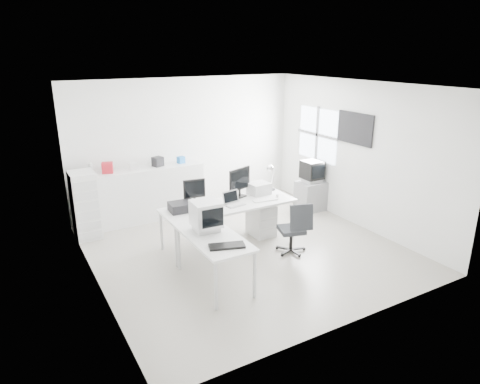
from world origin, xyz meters
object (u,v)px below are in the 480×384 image
inkjet_printer (182,207)px  sideboard (150,193)px  tv_cabinet (311,196)px  crt_tv (312,172)px  side_desk (214,260)px  filing_cabinet (85,205)px  drawer_pedestal (261,219)px  laser_printer (259,188)px  crt_monitor (206,216)px  office_chair (291,227)px  lcd_monitor_large (240,182)px  laptop (235,200)px  lcd_monitor_small (194,192)px  main_desk (230,224)px

inkjet_printer → sideboard: 1.80m
tv_cabinet → crt_tv: size_ratio=1.27×
side_desk → sideboard: size_ratio=0.64×
sideboard → filing_cabinet: (-1.33, -0.32, 0.08)m
drawer_pedestal → crt_tv: 1.83m
laser_printer → tv_cabinet: bearing=10.1°
crt_monitor → sideboard: (0.02, 2.73, -0.43)m
office_chair → lcd_monitor_large: bearing=127.1°
filing_cabinet → lcd_monitor_large: bearing=-27.6°
crt_monitor → sideboard: size_ratio=0.21×
laptop → filing_cabinet: size_ratio=0.26×
lcd_monitor_large → lcd_monitor_small: bearing=160.3°
lcd_monitor_large → laptop: bearing=-150.3°
lcd_monitor_large → filing_cabinet: bearing=132.7°
side_desk → drawer_pedestal: side_desk is taller
main_desk → laser_printer: (0.75, 0.22, 0.48)m
lcd_monitor_small → laser_printer: lcd_monitor_small is taller
laser_printer → office_chair: laser_printer is taller
crt_monitor → filing_cabinet: bearing=121.7°
laptop → office_chair: 1.09m
inkjet_printer → filing_cabinet: 1.97m
inkjet_printer → laser_printer: size_ratio=1.12×
drawer_pedestal → sideboard: sideboard is taller
tv_cabinet → filing_cabinet: filing_cabinet is taller
crt_tv → drawer_pedestal: bearing=-160.5°
side_desk → sideboard: sideboard is taller
office_chair → lcd_monitor_small: bearing=157.1°
laser_printer → office_chair: (-0.00, -1.05, -0.40)m
crt_tv → inkjet_printer: bearing=-170.6°
crt_monitor → laptop: bearing=43.0°
crt_monitor → tv_cabinet: crt_monitor is taller
inkjet_printer → crt_tv: (3.19, 0.53, 0.03)m
crt_tv → filing_cabinet: size_ratio=0.40×
inkjet_printer → lcd_monitor_small: (0.30, 0.15, 0.17)m
laptop → crt_tv: size_ratio=0.64×
drawer_pedestal → tv_cabinet: bearing=19.5°
laser_printer → crt_tv: bearing=10.1°
inkjet_printer → lcd_monitor_small: bearing=30.7°
drawer_pedestal → crt_monitor: bearing=-149.9°
side_desk → office_chair: size_ratio=1.52×
main_desk → crt_tv: (2.34, 0.63, 0.48)m
inkjet_printer → laptop: bearing=-8.4°
main_desk → lcd_monitor_small: size_ratio=5.00×
side_desk → laptop: (0.90, 1.00, 0.48)m
tv_cabinet → sideboard: sideboard is taller
main_desk → crt_monitor: crt_monitor is taller
laptop → sideboard: 2.18m
tv_cabinet → filing_cabinet: 4.61m
lcd_monitor_large → office_chair: lcd_monitor_large is taller
office_chair → crt_tv: bearing=59.6°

